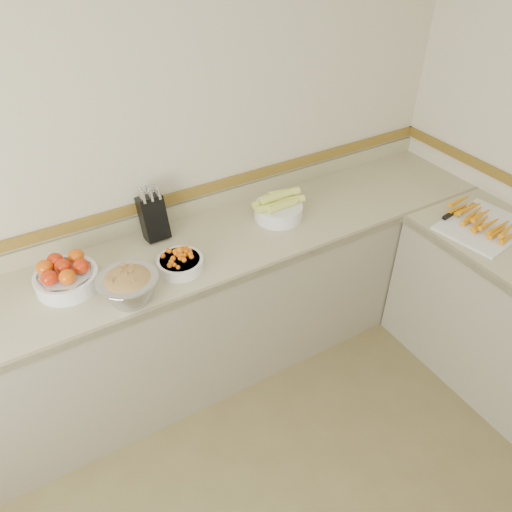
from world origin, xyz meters
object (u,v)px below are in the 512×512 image
knife_block (153,217)px  cutting_board (482,223)px  tomato_bowl (66,276)px  rhubarb_bowl (129,286)px  corn_bowl (278,208)px  cherry_tomato_bowl (180,262)px

knife_block → cutting_board: (1.63, -0.85, -0.11)m
knife_block → tomato_bowl: bearing=-160.8°
cutting_board → rhubarb_bowl: bearing=167.7°
corn_bowl → cutting_board: (0.94, -0.67, -0.04)m
tomato_bowl → rhubarb_bowl: 0.34m
rhubarb_bowl → tomato_bowl: bearing=132.8°
cutting_board → tomato_bowl: bearing=162.7°
knife_block → cherry_tomato_bowl: (0.00, -0.33, -0.08)m
cherry_tomato_bowl → cutting_board: cherry_tomato_bowl is taller
rhubarb_bowl → cutting_board: (1.92, -0.42, -0.06)m
tomato_bowl → corn_bowl: corn_bowl is taller
tomato_bowl → cherry_tomato_bowl: (0.52, -0.15, -0.02)m
corn_bowl → cutting_board: corn_bowl is taller
cherry_tomato_bowl → rhubarb_bowl: (-0.29, -0.10, 0.04)m
tomato_bowl → cutting_board: size_ratio=0.57×
cherry_tomato_bowl → corn_bowl: bearing=12.3°
rhubarb_bowl → knife_block: bearing=55.8°
cherry_tomato_bowl → corn_bowl: size_ratio=0.75×
knife_block → corn_bowl: bearing=-15.0°
corn_bowl → rhubarb_bowl: bearing=-165.9°
rhubarb_bowl → cutting_board: 1.97m
knife_block → tomato_bowl: knife_block is taller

